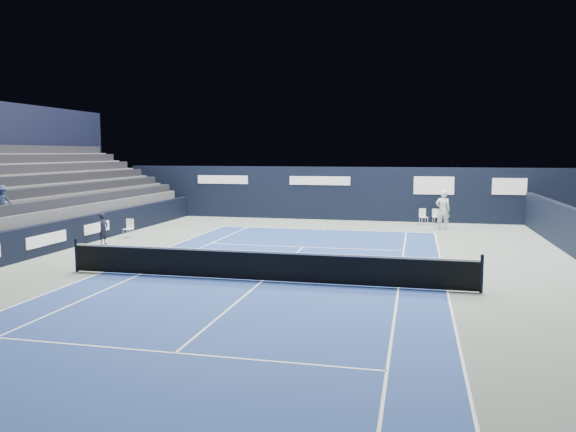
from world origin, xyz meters
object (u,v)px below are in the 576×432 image
object	(u,v)px
folding_chair_back_a	(436,215)
tennis_player	(443,210)
folding_chair_back_b	(423,215)
tennis_net	(262,265)
line_judge_chair	(129,227)

from	to	relation	value
folding_chair_back_a	tennis_player	xyz separation A→B (m)	(0.27, -2.23, 0.54)
folding_chair_back_b	tennis_net	bearing A→B (deg)	-132.16
folding_chair_back_a	line_judge_chair	distance (m)	16.46
folding_chair_back_b	line_judge_chair	xyz separation A→B (m)	(-13.43, -7.91, -0.01)
tennis_net	tennis_player	world-z (taller)	tennis_player
line_judge_chair	tennis_player	bearing A→B (deg)	25.72
folding_chair_back_a	line_judge_chair	xyz separation A→B (m)	(-14.12, -8.46, 0.02)
tennis_player	line_judge_chair	bearing A→B (deg)	-156.59
line_judge_chair	tennis_player	xyz separation A→B (m)	(14.39, 6.23, 0.52)
folding_chair_back_a	tennis_player	bearing A→B (deg)	-101.96
folding_chair_back_a	tennis_player	world-z (taller)	tennis_player
line_judge_chair	tennis_net	distance (m)	11.19
folding_chair_back_b	tennis_net	xyz separation A→B (m)	(-4.95, -15.22, 0.01)
line_judge_chair	tennis_net	world-z (taller)	tennis_net
tennis_net	tennis_player	bearing A→B (deg)	66.40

